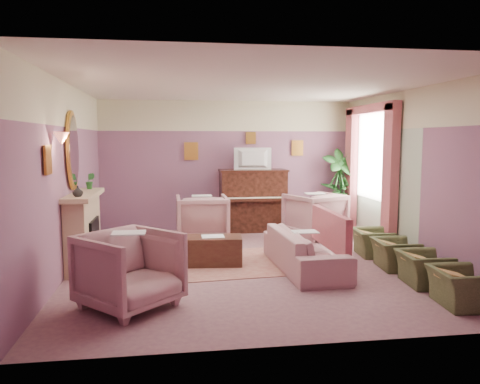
{
  "coord_description": "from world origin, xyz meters",
  "views": [
    {
      "loc": [
        -1.22,
        -7.17,
        1.96
      ],
      "look_at": [
        -0.11,
        0.4,
        1.11
      ],
      "focal_mm": 35.0,
      "sensor_mm": 36.0,
      "label": 1
    }
  ],
  "objects": [
    {
      "name": "floor",
      "position": [
        0.0,
        0.0,
        0.0
      ],
      "size": [
        5.5,
        6.0,
        0.01
      ],
      "primitive_type": "cube",
      "color": "#8A6067",
      "rests_on": "ground"
    },
    {
      "name": "ceiling",
      "position": [
        0.0,
        0.0,
        2.8
      ],
      "size": [
        5.5,
        6.0,
        0.01
      ],
      "primitive_type": "cube",
      "color": "beige",
      "rests_on": "wall_back"
    },
    {
      "name": "wall_back",
      "position": [
        0.0,
        3.0,
        1.4
      ],
      "size": [
        5.5,
        0.02,
        2.8
      ],
      "primitive_type": "cube",
      "color": "slate",
      "rests_on": "floor"
    },
    {
      "name": "wall_front",
      "position": [
        0.0,
        -3.0,
        1.4
      ],
      "size": [
        5.5,
        0.02,
        2.8
      ],
      "primitive_type": "cube",
      "color": "slate",
      "rests_on": "floor"
    },
    {
      "name": "wall_left",
      "position": [
        -2.75,
        0.0,
        1.4
      ],
      "size": [
        0.02,
        6.0,
        2.8
      ],
      "primitive_type": "cube",
      "color": "slate",
      "rests_on": "floor"
    },
    {
      "name": "wall_right",
      "position": [
        2.75,
        0.0,
        1.4
      ],
      "size": [
        0.02,
        6.0,
        2.8
      ],
      "primitive_type": "cube",
      "color": "slate",
      "rests_on": "floor"
    },
    {
      "name": "picture_rail_band",
      "position": [
        0.0,
        2.99,
        2.47
      ],
      "size": [
        5.5,
        0.01,
        0.65
      ],
      "primitive_type": "cube",
      "color": "beige",
      "rests_on": "wall_back"
    },
    {
      "name": "stripe_panel",
      "position": [
        2.73,
        1.3,
        1.07
      ],
      "size": [
        0.01,
        3.0,
        2.15
      ],
      "primitive_type": "cube",
      "color": "#ACBFA3",
      "rests_on": "wall_right"
    },
    {
      "name": "fireplace_surround",
      "position": [
        -2.59,
        0.2,
        0.55
      ],
      "size": [
        0.3,
        1.4,
        1.1
      ],
      "primitive_type": "cube",
      "color": "tan",
      "rests_on": "floor"
    },
    {
      "name": "fireplace_inset",
      "position": [
        -2.49,
        0.2,
        0.4
      ],
      "size": [
        0.18,
        0.72,
        0.68
      ],
      "primitive_type": "cube",
      "color": "black",
      "rests_on": "floor"
    },
    {
      "name": "fire_ember",
      "position": [
        -2.45,
        0.2,
        0.22
      ],
      "size": [
        0.06,
        0.54,
        0.1
      ],
      "primitive_type": "cube",
      "color": "#FF3100",
      "rests_on": "floor"
    },
    {
      "name": "mantel_shelf",
      "position": [
        -2.56,
        0.2,
        1.12
      ],
      "size": [
        0.4,
        1.55,
        0.07
      ],
      "primitive_type": "cube",
      "color": "tan",
      "rests_on": "fireplace_surround"
    },
    {
      "name": "hearth",
      "position": [
        -2.39,
        0.2,
        0.01
      ],
      "size": [
        0.55,
        1.5,
        0.02
      ],
      "primitive_type": "cube",
      "color": "tan",
      "rests_on": "floor"
    },
    {
      "name": "mirror_frame",
      "position": [
        -2.7,
        0.2,
        1.8
      ],
      "size": [
        0.04,
        0.72,
        1.2
      ],
      "primitive_type": "ellipsoid",
      "color": "#C78930",
      "rests_on": "wall_left"
    },
    {
      "name": "mirror_glass",
      "position": [
        -2.67,
        0.2,
        1.8
      ],
      "size": [
        0.01,
        0.6,
        1.06
      ],
      "primitive_type": "ellipsoid",
      "color": "silver",
      "rests_on": "wall_left"
    },
    {
      "name": "sconce_shade",
      "position": [
        -2.62,
        -0.85,
        1.98
      ],
      "size": [
        0.2,
        0.2,
        0.16
      ],
      "primitive_type": "cone",
      "color": "#FF8967",
      "rests_on": "wall_left"
    },
    {
      "name": "piano",
      "position": [
        0.5,
        2.68,
        0.65
      ],
      "size": [
        1.4,
        0.6,
        1.3
      ],
      "primitive_type": "cube",
      "color": "#341911",
      "rests_on": "floor"
    },
    {
      "name": "piano_keyshelf",
      "position": [
        0.5,
        2.33,
        0.72
      ],
      "size": [
        1.3,
        0.12,
        0.06
      ],
      "primitive_type": "cube",
      "color": "#341911",
      "rests_on": "piano"
    },
    {
      "name": "piano_keys",
      "position": [
        0.5,
        2.33,
        0.76
      ],
      "size": [
        1.2,
        0.08,
        0.02
      ],
      "primitive_type": "cube",
      "color": "#F4ECC7",
      "rests_on": "piano"
    },
    {
      "name": "piano_top",
      "position": [
        0.5,
        2.68,
        1.31
      ],
      "size": [
        1.45,
        0.65,
        0.04
      ],
      "primitive_type": "cube",
      "color": "#341911",
      "rests_on": "piano"
    },
    {
      "name": "television",
      "position": [
        0.5,
        2.63,
        1.6
      ],
      "size": [
        0.8,
        0.12,
        0.48
      ],
      "primitive_type": "imported",
      "color": "black",
      "rests_on": "piano"
    },
    {
      "name": "print_back_left",
      "position": [
        -0.8,
        2.96,
        1.72
      ],
      "size": [
        0.3,
        0.03,
        0.38
      ],
      "primitive_type": "cube",
      "color": "#C78930",
      "rests_on": "wall_back"
    },
    {
      "name": "print_back_right",
      "position": [
        1.55,
        2.96,
        1.78
      ],
      "size": [
        0.26,
        0.03,
        0.34
      ],
      "primitive_type": "cube",
      "color": "#C78930",
      "rests_on": "wall_back"
    },
    {
      "name": "print_back_mid",
      "position": [
        0.5,
        2.96,
        2.0
      ],
      "size": [
        0.22,
        0.03,
        0.26
      ],
      "primitive_type": "cube",
      "color": "#C78930",
      "rests_on": "wall_back"
    },
    {
      "name": "print_left_wall",
      "position": [
        -2.71,
        -1.2,
        1.72
      ],
      "size": [
        0.03,
        0.28,
        0.36
      ],
      "primitive_type": "cube",
      "color": "#C78930",
      "rests_on": "wall_left"
    },
    {
      "name": "window_blind",
      "position": [
        2.7,
        1.55,
        1.7
      ],
      "size": [
        0.03,
        1.4,
        1.8
      ],
      "primitive_type": "cube",
      "color": "silver",
      "rests_on": "wall_right"
    },
    {
      "name": "curtain_left",
      "position": [
        2.62,
        0.63,
        1.3
      ],
      "size": [
        0.16,
        0.34,
        2.6
      ],
      "primitive_type": "cube",
      "color": "#AC5159",
      "rests_on": "floor"
    },
    {
      "name": "curtain_right",
      "position": [
        2.62,
        2.47,
        1.3
      ],
      "size": [
        0.16,
        0.34,
        2.6
      ],
      "primitive_type": "cube",
      "color": "#AC5159",
      "rests_on": "floor"
    },
    {
      "name": "pelmet",
      "position": [
        2.62,
        1.55,
        2.56
      ],
      "size": [
        0.16,
        2.2,
        0.16
      ],
      "primitive_type": "cube",
      "color": "#AC5159",
      "rests_on": "wall_right"
    },
    {
      "name": "mantel_plant",
      "position": [
        -2.55,
        0.75,
        1.29
      ],
      "size": [
        0.16,
        0.16,
        0.28
      ],
      "primitive_type": "imported",
      "color": "#225F24",
      "rests_on": "mantel_shelf"
    },
    {
      "name": "mantel_vase",
      "position": [
        -2.55,
        -0.3,
        1.23
      ],
      "size": [
        0.16,
        0.16,
        0.16
      ],
      "primitive_type": "imported",
      "color": "beige",
      "rests_on": "mantel_shelf"
    },
    {
      "name": "area_rug",
      "position": [
        -0.52,
        0.06,
        0.01
      ],
      "size": [
        2.63,
        1.99,
        0.01
      ],
      "primitive_type": "cube",
      "rotation": [
        0.0,
        0.0,
        0.08
      ],
      "color": "#A6675C",
      "rests_on": "floor"
    },
    {
      "name": "coffee_table",
      "position": [
        -0.65,
        0.03,
        0.23
      ],
      "size": [
        1.04,
        0.59,
        0.45
      ],
      "primitive_type": "cube",
      "rotation": [
        0.0,
        0.0,
        -0.09
      ],
      "color": "#44261A",
      "rests_on": "floor"
    },
    {
      "name": "table_paper",
      "position": [
        -0.6,
        0.03,
        0.46
      ],
      "size": [
        0.35,
        0.28,
        0.01
      ],
      "primitive_type": "cube",
      "color": "white",
      "rests_on": "coffee_table"
    },
    {
      "name": "sofa",
      "position": [
        0.76,
        -0.44,
        0.41
      ],
      "size": [
        0.68,
        2.03,
        0.82
      ],
      "primitive_type": "imported",
      "color": "#B8888B",
      "rests_on": "floor"
    },
    {
      "name": "sofa_throw",
      "position": [
        1.16,
        -0.44,
        0.6
      ],
      "size": [
        0.1,
        1.54,
        0.56
      ],
      "primitive_type": "cube",
      "color": "#AC5159",
      "rests_on": "sofa"
    },
    {
      "name": "floral_armchair_left",
      "position": [
        -0.66,
        1.75,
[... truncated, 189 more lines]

